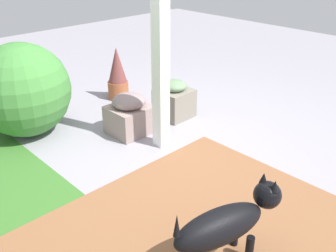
% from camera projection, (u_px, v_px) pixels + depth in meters
% --- Properties ---
extents(ground_plane, '(12.00, 12.00, 0.00)m').
position_uv_depth(ground_plane, '(179.00, 156.00, 3.71)').
color(ground_plane, gray).
extents(brick_path, '(1.80, 2.40, 0.02)m').
position_uv_depth(brick_path, '(188.00, 235.00, 2.72)').
color(brick_path, brown).
rests_on(brick_path, ground).
extents(porch_pillar, '(0.12, 0.12, 2.38)m').
position_uv_depth(porch_pillar, '(160.00, 27.00, 3.39)').
color(porch_pillar, white).
rests_on(porch_pillar, ground).
extents(stone_planter_nearest, '(0.38, 0.38, 0.45)m').
position_uv_depth(stone_planter_nearest, '(174.00, 100.00, 4.45)').
color(stone_planter_nearest, gray).
rests_on(stone_planter_nearest, ground).
extents(stone_planter_near, '(0.40, 0.42, 0.45)m').
position_uv_depth(stone_planter_near, '(129.00, 115.00, 4.07)').
color(stone_planter_near, gray).
rests_on(stone_planter_near, ground).
extents(round_shrub, '(0.98, 0.98, 0.98)m').
position_uv_depth(round_shrub, '(23.00, 90.00, 3.95)').
color(round_shrub, '#3E7C37').
rests_on(round_shrub, ground).
extents(terracotta_pot_spiky, '(0.26, 0.26, 0.68)m').
position_uv_depth(terracotta_pot_spiky, '(117.00, 75.00, 4.91)').
color(terracotta_pot_spiky, '#99502F').
rests_on(terracotta_pot_spiky, ground).
extents(dog, '(0.36, 0.80, 0.55)m').
position_uv_depth(dog, '(227.00, 223.00, 2.37)').
color(dog, black).
rests_on(dog, ground).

